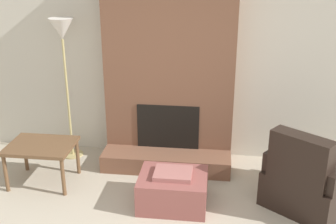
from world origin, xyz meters
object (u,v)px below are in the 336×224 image
object	(u,v)px
ottoman	(173,189)
armchair	(308,182)
floor_lamp_left	(63,40)
side_table	(41,149)

from	to	relation	value
ottoman	armchair	xyz separation A→B (m)	(1.44, 0.17, 0.10)
ottoman	floor_lamp_left	xyz separation A→B (m)	(-1.48, 1.01, 1.38)
ottoman	armchair	distance (m)	1.45
armchair	floor_lamp_left	xyz separation A→B (m)	(-2.92, 0.84, 1.29)
ottoman	floor_lamp_left	bearing A→B (deg)	145.72
floor_lamp_left	armchair	bearing A→B (deg)	-16.10
armchair	side_table	distance (m)	3.02
ottoman	side_table	bearing A→B (deg)	169.77
armchair	floor_lamp_left	distance (m)	3.30
ottoman	armchair	world-z (taller)	armchair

